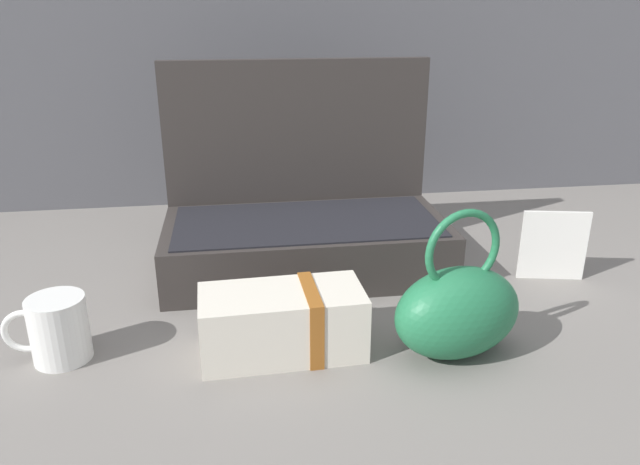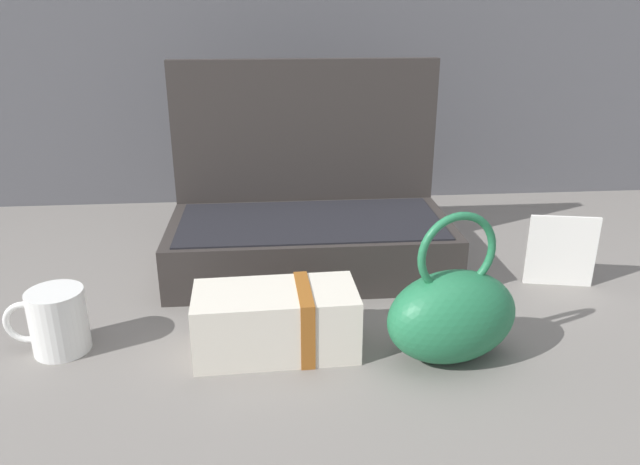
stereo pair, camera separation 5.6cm
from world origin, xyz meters
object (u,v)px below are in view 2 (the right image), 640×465
(open_suitcase, at_px, (309,221))
(info_card_left, at_px, (561,251))
(teal_pouch_handbag, at_px, (452,313))
(coffee_mug, at_px, (57,321))
(cream_toiletry_bag, at_px, (278,321))

(open_suitcase, height_order, info_card_left, open_suitcase)
(teal_pouch_handbag, bearing_deg, coffee_mug, 173.00)
(coffee_mug, height_order, info_card_left, info_card_left)
(teal_pouch_handbag, distance_m, info_card_left, 0.34)
(teal_pouch_handbag, relative_size, coffee_mug, 1.88)
(teal_pouch_handbag, height_order, info_card_left, teal_pouch_handbag)
(info_card_left, bearing_deg, cream_toiletry_bag, -148.83)
(cream_toiletry_bag, bearing_deg, teal_pouch_handbag, -9.70)
(teal_pouch_handbag, bearing_deg, open_suitcase, 116.59)
(coffee_mug, bearing_deg, teal_pouch_handbag, -7.00)
(cream_toiletry_bag, bearing_deg, open_suitcase, 78.01)
(cream_toiletry_bag, relative_size, info_card_left, 1.82)
(coffee_mug, bearing_deg, cream_toiletry_bag, -4.92)
(open_suitcase, height_order, cream_toiletry_bag, open_suitcase)
(teal_pouch_handbag, distance_m, coffee_mug, 0.57)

